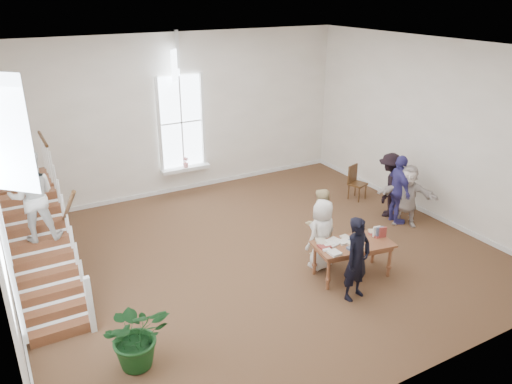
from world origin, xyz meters
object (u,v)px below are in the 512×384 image
side_chair (355,180)px  woman_cluster_c (407,195)px  police_officer (357,259)px  woman_cluster_b (389,185)px  library_table (351,247)px  floor_plant (137,335)px  person_yellow (320,222)px  elderly_woman (322,234)px  woman_cluster_a (399,190)px

side_chair → woman_cluster_c: bearing=-107.1°
police_officer → woman_cluster_b: (3.19, 2.55, 0.00)m
library_table → floor_plant: bearing=-165.1°
police_officer → library_table: bearing=45.8°
police_officer → woman_cluster_b: woman_cluster_b is taller
woman_cluster_c → library_table: bearing=-109.7°
person_yellow → woman_cluster_c: size_ratio=0.98×
elderly_woman → floor_plant: size_ratio=1.36×
library_table → police_officer: (-0.42, -0.66, 0.17)m
elderly_woman → side_chair: 4.01m
person_yellow → woman_cluster_c: 2.79m
woman_cluster_b → woman_cluster_c: size_ratio=1.07×
police_officer → woman_cluster_a: 3.72m
woman_cluster_a → floor_plant: bearing=122.1°
floor_plant → person_yellow: bearing=18.5°
library_table → police_officer: size_ratio=1.02×
woman_cluster_c → police_officer: bearing=-103.0°
person_yellow → side_chair: 3.46m
library_table → woman_cluster_b: (2.77, 1.88, 0.17)m
library_table → woman_cluster_a: 3.02m
woman_cluster_c → floor_plant: bearing=-120.9°
side_chair → floor_plant: bearing=-171.7°
floor_plant → side_chair: (7.37, 3.63, -0.03)m
side_chair → police_officer: bearing=-147.4°
elderly_woman → person_yellow: bearing=-133.3°
floor_plant → side_chair: bearing=26.2°
woman_cluster_c → floor_plant: (-7.40, -1.69, -0.22)m
person_yellow → woman_cluster_a: 2.69m
person_yellow → woman_cluster_b: bearing=-169.8°
person_yellow → floor_plant: 4.87m
elderly_woman → person_yellow: person_yellow is taller
elderly_woman → woman_cluster_a: woman_cluster_a is taller
elderly_woman → person_yellow: (0.30, 0.50, 0.00)m
library_table → elderly_woman: elderly_woman is taller
library_table → woman_cluster_b: woman_cluster_b is taller
woman_cluster_a → person_yellow: bearing=114.9°
woman_cluster_a → floor_plant: (-7.28, -1.89, -0.32)m
floor_plant → police_officer: bearing=-2.8°
person_yellow → woman_cluster_b: woman_cluster_b is taller
woman_cluster_a → woman_cluster_b: 0.47m
woman_cluster_b → police_officer: bearing=2.0°
police_officer → elderly_woman: size_ratio=1.09×
library_table → elderly_woman: bearing=127.5°
woman_cluster_b → floor_plant: (-7.40, -2.34, -0.28)m
library_table → floor_plant: size_ratio=1.50×
police_officer → woman_cluster_c: (3.19, 1.90, -0.05)m
police_officer → woman_cluster_b: size_ratio=0.99×
library_table → woman_cluster_a: bearing=37.6°
elderly_woman → woman_cluster_a: size_ratio=0.87×
woman_cluster_a → woman_cluster_b: size_ratio=1.05×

